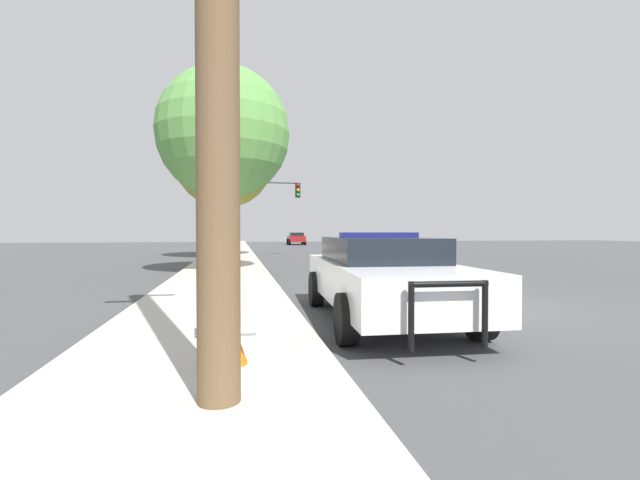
# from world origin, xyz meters

# --- Properties ---
(ground_plane) EXTENTS (110.00, 110.00, 0.00)m
(ground_plane) POSITION_xyz_m (0.00, 0.00, 0.00)
(ground_plane) COLOR #474749
(sidewalk_left) EXTENTS (3.00, 110.00, 0.13)m
(sidewalk_left) POSITION_xyz_m (-5.10, 0.00, 0.07)
(sidewalk_left) COLOR #BCB7AD
(sidewalk_left) RESTS_ON ground_plane
(police_car) EXTENTS (2.31, 5.08, 1.49)m
(police_car) POSITION_xyz_m (-2.21, -0.73, 0.76)
(police_car) COLOR white
(police_car) RESTS_ON ground_plane
(fire_hydrant) EXTENTS (0.59, 0.26, 0.80)m
(fire_hydrant) POSITION_xyz_m (-4.76, -3.39, 0.56)
(fire_hydrant) COLOR #B7BCC1
(fire_hydrant) RESTS_ON sidewalk_left
(traffic_light) EXTENTS (4.28, 0.35, 4.53)m
(traffic_light) POSITION_xyz_m (-3.18, 18.61, 3.40)
(traffic_light) COLOR #424247
(traffic_light) RESTS_ON sidewalk_left
(car_background_distant) EXTENTS (2.03, 4.00, 1.38)m
(car_background_distant) POSITION_xyz_m (1.93, 40.28, 0.75)
(car_background_distant) COLOR maroon
(car_background_distant) RESTS_ON ground_plane
(tree_sidewalk_near) EXTENTS (4.62, 4.62, 7.13)m
(tree_sidewalk_near) POSITION_xyz_m (-5.10, 7.66, 4.93)
(tree_sidewalk_near) COLOR brown
(tree_sidewalk_near) RESTS_ON sidewalk_left
(tree_sidewalk_mid) EXTENTS (5.57, 5.57, 8.27)m
(tree_sidewalk_mid) POSITION_xyz_m (-5.36, 17.13, 5.60)
(tree_sidewalk_mid) COLOR brown
(tree_sidewalk_mid) RESTS_ON sidewalk_left
(traffic_cone) EXTENTS (0.32, 0.32, 0.48)m
(traffic_cone) POSITION_xyz_m (-4.71, -3.19, 0.37)
(traffic_cone) COLOR orange
(traffic_cone) RESTS_ON sidewalk_left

